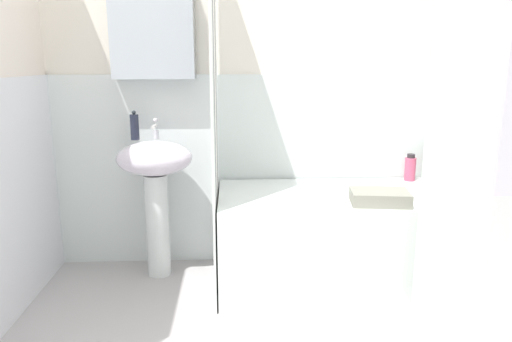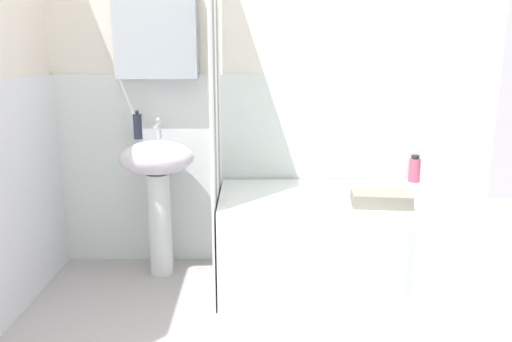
{
  "view_description": "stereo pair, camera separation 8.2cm",
  "coord_description": "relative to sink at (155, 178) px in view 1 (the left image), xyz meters",
  "views": [
    {
      "loc": [
        -0.43,
        -1.74,
        1.28
      ],
      "look_at": [
        -0.31,
        0.7,
        0.72
      ],
      "focal_mm": 33.77,
      "sensor_mm": 36.0,
      "label": 1
    },
    {
      "loc": [
        -0.35,
        -1.74,
        1.28
      ],
      "look_at": [
        -0.31,
        0.7,
        0.72
      ],
      "focal_mm": 33.77,
      "sensor_mm": 36.0,
      "label": 2
    }
  ],
  "objects": [
    {
      "name": "shower_curtain",
      "position": [
        0.36,
        -0.16,
        0.39
      ],
      "size": [
        0.01,
        0.7,
        2.0
      ],
      "color": "white",
      "rests_on": "ground_plane"
    },
    {
      "name": "bathtub",
      "position": [
        1.15,
        -0.16,
        -0.33
      ],
      "size": [
        1.54,
        0.7,
        0.55
      ],
      "primitive_type": "cube",
      "color": "white",
      "rests_on": "ground_plane"
    },
    {
      "name": "body_wash_bottle",
      "position": [
        1.82,
        0.12,
        0.02
      ],
      "size": [
        0.06,
        0.06,
        0.18
      ],
      "color": "gold",
      "rests_on": "bathtub"
    },
    {
      "name": "wall_back_tiled",
      "position": [
        0.83,
        0.23,
        0.53
      ],
      "size": [
        3.6,
        0.18,
        2.4
      ],
      "color": "white",
      "rests_on": "ground_plane"
    },
    {
      "name": "faucet",
      "position": [
        0.0,
        0.08,
        0.28
      ],
      "size": [
        0.03,
        0.12,
        0.12
      ],
      "color": "silver",
      "rests_on": "sink"
    },
    {
      "name": "sink",
      "position": [
        0.0,
        0.0,
        0.0
      ],
      "size": [
        0.44,
        0.34,
        0.83
      ],
      "color": "white",
      "rests_on": "ground_plane"
    },
    {
      "name": "soap_dispenser",
      "position": [
        -0.12,
        0.07,
        0.3
      ],
      "size": [
        0.05,
        0.05,
        0.17
      ],
      "color": "#202434",
      "rests_on": "sink"
    },
    {
      "name": "shampoo_bottle",
      "position": [
        1.7,
        0.13,
        0.04
      ],
      "size": [
        0.05,
        0.05,
        0.21
      ],
      "color": "#242934",
      "rests_on": "bathtub"
    },
    {
      "name": "lotion_bottle",
      "position": [
        1.57,
        0.12,
        0.02
      ],
      "size": [
        0.07,
        0.07,
        0.17
      ],
      "color": "#C64C6C",
      "rests_on": "bathtub"
    },
    {
      "name": "towel_folded",
      "position": [
        1.23,
        -0.37,
        -0.03
      ],
      "size": [
        0.32,
        0.24,
        0.07
      ],
      "primitive_type": "cube",
      "rotation": [
        0.0,
        0.0,
        -0.13
      ],
      "color": "gray",
      "rests_on": "bathtub"
    }
  ]
}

